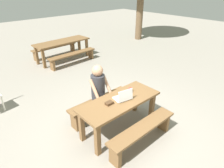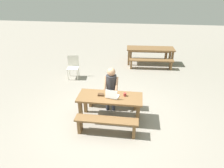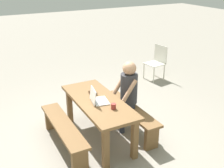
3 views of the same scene
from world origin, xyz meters
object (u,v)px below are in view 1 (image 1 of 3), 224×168
coffee_mug (130,90)px  picnic_table_mid (62,44)px  person_seated (99,88)px  laptop (123,97)px  small_pouch (109,103)px  picnic_table_front (119,105)px

coffee_mug → picnic_table_mid: (0.85, 4.46, -0.13)m
coffee_mug → person_seated: person_seated is taller
laptop → small_pouch: laptop is taller
picnic_table_front → picnic_table_mid: size_ratio=0.79×
coffee_mug → laptop: bearing=-160.2°
picnic_table_front → small_pouch: 0.30m
picnic_table_front → coffee_mug: 0.43m
laptop → coffee_mug: size_ratio=4.05×
picnic_table_front → laptop: laptop is taller
small_pouch → picnic_table_front: bearing=-4.5°
small_pouch → person_seated: bearing=70.1°
picnic_table_mid → laptop: bearing=-107.6°
picnic_table_front → person_seated: bearing=94.6°
small_pouch → picnic_table_mid: size_ratio=0.07×
person_seated → picnic_table_mid: (1.29, 3.95, -0.11)m
picnic_table_front → small_pouch: bearing=175.5°
laptop → coffee_mug: 0.35m
laptop → person_seated: size_ratio=0.28×
coffee_mug → picnic_table_mid: coffee_mug is taller
picnic_table_mid → person_seated: bearing=-111.3°
picnic_table_front → coffee_mug: coffee_mug is taller
coffee_mug → picnic_table_mid: size_ratio=0.04×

